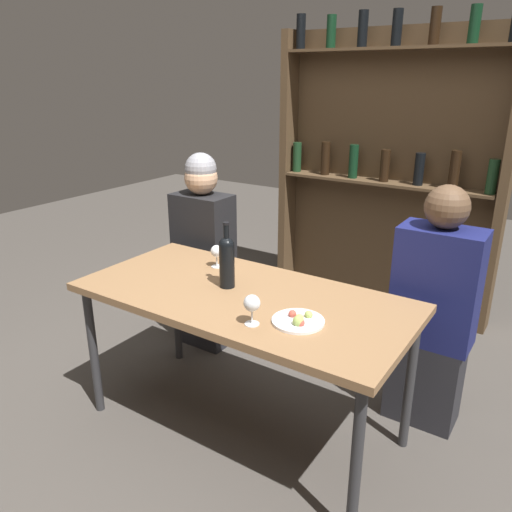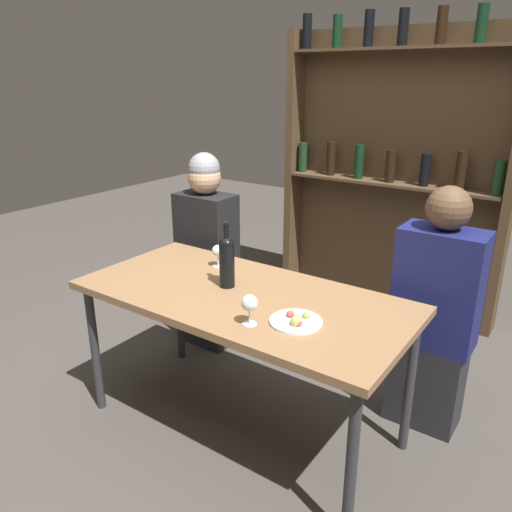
# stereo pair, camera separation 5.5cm
# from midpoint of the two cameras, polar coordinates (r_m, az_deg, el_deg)

# --- Properties ---
(ground_plane) EXTENTS (10.00, 10.00, 0.00)m
(ground_plane) POSITION_cam_midpoint_polar(r_m,az_deg,el_deg) (2.69, -2.01, -18.80)
(ground_plane) COLOR #47423D
(dining_table) EXTENTS (1.56, 0.75, 0.74)m
(dining_table) POSITION_cam_midpoint_polar(r_m,az_deg,el_deg) (2.33, -2.21, -5.67)
(dining_table) COLOR olive
(dining_table) RESTS_ON ground_plane
(wine_rack_wall) EXTENTS (1.66, 0.21, 2.10)m
(wine_rack_wall) POSITION_cam_midpoint_polar(r_m,az_deg,el_deg) (3.79, 14.40, 10.24)
(wine_rack_wall) COLOR #4C3823
(wine_rack_wall) RESTS_ON ground_plane
(wine_bottle) EXTENTS (0.07, 0.07, 0.32)m
(wine_bottle) POSITION_cam_midpoint_polar(r_m,az_deg,el_deg) (2.33, -4.03, -0.38)
(wine_bottle) COLOR black
(wine_bottle) RESTS_ON dining_table
(wine_glass_0) EXTENTS (0.07, 0.07, 0.13)m
(wine_glass_0) POSITION_cam_midpoint_polar(r_m,az_deg,el_deg) (1.99, -1.26, -5.51)
(wine_glass_0) COLOR silver
(wine_glass_0) RESTS_ON dining_table
(wine_glass_1) EXTENTS (0.06, 0.06, 0.12)m
(wine_glass_1) POSITION_cam_midpoint_polar(r_m,az_deg,el_deg) (2.60, -5.14, 0.46)
(wine_glass_1) COLOR silver
(wine_glass_1) RESTS_ON dining_table
(food_plate_0) EXTENTS (0.22, 0.22, 0.05)m
(food_plate_0) POSITION_cam_midpoint_polar(r_m,az_deg,el_deg) (2.04, 4.12, -7.35)
(food_plate_0) COLOR white
(food_plate_0) RESTS_ON dining_table
(seated_person_left) EXTENTS (0.36, 0.22, 1.26)m
(seated_person_left) POSITION_cam_midpoint_polar(r_m,az_deg,el_deg) (3.17, -6.46, 0.16)
(seated_person_left) COLOR #26262B
(seated_person_left) RESTS_ON ground_plane
(seated_person_right) EXTENTS (0.38, 0.22, 1.23)m
(seated_person_right) POSITION_cam_midpoint_polar(r_m,az_deg,el_deg) (2.57, 18.95, -6.56)
(seated_person_right) COLOR #26262B
(seated_person_right) RESTS_ON ground_plane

